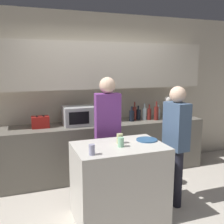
# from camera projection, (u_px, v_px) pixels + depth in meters

# --- Properties ---
(ground_plane) EXTENTS (14.00, 14.00, 0.00)m
(ground_plane) POSITION_uv_depth(u_px,v_px,m) (136.00, 217.00, 3.21)
(ground_plane) COLOR beige
(back_wall) EXTENTS (6.40, 0.40, 2.70)m
(back_wall) POSITION_uv_depth(u_px,v_px,m) (96.00, 83.00, 4.47)
(back_wall) COLOR beige
(back_wall) RESTS_ON ground_plane
(back_counter) EXTENTS (3.60, 0.62, 0.89)m
(back_counter) POSITION_uv_depth(u_px,v_px,m) (101.00, 149.00, 4.42)
(back_counter) COLOR #6B665B
(back_counter) RESTS_ON ground_plane
(kitchen_island) EXTENTS (1.05, 0.70, 0.92)m
(kitchen_island) POSITION_uv_depth(u_px,v_px,m) (119.00, 182.00, 3.12)
(kitchen_island) COLOR beige
(kitchen_island) RESTS_ON ground_plane
(microwave) EXTENTS (0.52, 0.39, 0.30)m
(microwave) POSITION_uv_depth(u_px,v_px,m) (80.00, 116.00, 4.19)
(microwave) COLOR #B7BABC
(microwave) RESTS_ON back_counter
(toaster) EXTENTS (0.26, 0.16, 0.18)m
(toaster) POSITION_uv_depth(u_px,v_px,m) (40.00, 122.00, 4.00)
(toaster) COLOR #B21E19
(toaster) RESTS_ON back_counter
(potted_plant) EXTENTS (0.14, 0.14, 0.40)m
(potted_plant) POSITION_uv_depth(u_px,v_px,m) (168.00, 107.00, 4.73)
(potted_plant) COLOR #333D4C
(potted_plant) RESTS_ON back_counter
(bottle_0) EXTENTS (0.08, 0.08, 0.25)m
(bottle_0) POSITION_uv_depth(u_px,v_px,m) (132.00, 116.00, 4.48)
(bottle_0) COLOR black
(bottle_0) RESTS_ON back_counter
(bottle_1) EXTENTS (0.06, 0.06, 0.32)m
(bottle_1) POSITION_uv_depth(u_px,v_px,m) (135.00, 113.00, 4.56)
(bottle_1) COLOR maroon
(bottle_1) RESTS_ON back_counter
(bottle_2) EXTENTS (0.09, 0.09, 0.25)m
(bottle_2) POSITION_uv_depth(u_px,v_px,m) (138.00, 114.00, 4.62)
(bottle_2) COLOR black
(bottle_2) RESTS_ON back_counter
(bottle_3) EXTENTS (0.07, 0.07, 0.29)m
(bottle_3) POSITION_uv_depth(u_px,v_px,m) (144.00, 114.00, 4.59)
(bottle_3) COLOR silver
(bottle_3) RESTS_ON back_counter
(bottle_4) EXTENTS (0.07, 0.07, 0.27)m
(bottle_4) POSITION_uv_depth(u_px,v_px,m) (149.00, 114.00, 4.60)
(bottle_4) COLOR maroon
(bottle_4) RESTS_ON back_counter
(bottle_5) EXTENTS (0.08, 0.08, 0.33)m
(bottle_5) POSITION_uv_depth(u_px,v_px,m) (156.00, 113.00, 4.57)
(bottle_5) COLOR maroon
(bottle_5) RESTS_ON back_counter
(bottle_6) EXTENTS (0.06, 0.06, 0.26)m
(bottle_6) POSITION_uv_depth(u_px,v_px,m) (158.00, 113.00, 4.69)
(bottle_6) COLOR silver
(bottle_6) RESTS_ON back_counter
(plate_on_island) EXTENTS (0.26, 0.26, 0.01)m
(plate_on_island) POSITION_uv_depth(u_px,v_px,m) (147.00, 140.00, 3.23)
(plate_on_island) COLOR #2D5684
(plate_on_island) RESTS_ON kitchen_island
(cup_0) EXTENTS (0.08, 0.08, 0.12)m
(cup_0) POSITION_uv_depth(u_px,v_px,m) (120.00, 139.00, 3.10)
(cup_0) COLOR #BEC282
(cup_0) RESTS_ON kitchen_island
(cup_1) EXTENTS (0.06, 0.06, 0.11)m
(cup_1) POSITION_uv_depth(u_px,v_px,m) (92.00, 150.00, 2.70)
(cup_1) COLOR #9D9DBD
(cup_1) RESTS_ON kitchen_island
(cup_2) EXTENTS (0.07, 0.07, 0.11)m
(cup_2) POSITION_uv_depth(u_px,v_px,m) (121.00, 142.00, 2.96)
(cup_2) COLOR #8DCEA3
(cup_2) RESTS_ON kitchen_island
(person_left) EXTENTS (0.36, 0.23, 1.68)m
(person_left) POSITION_uv_depth(u_px,v_px,m) (108.00, 126.00, 3.61)
(person_left) COLOR black
(person_left) RESTS_ON ground_plane
(person_center) EXTENTS (0.22, 0.35, 1.57)m
(person_center) POSITION_uv_depth(u_px,v_px,m) (176.00, 136.00, 3.36)
(person_center) COLOR black
(person_center) RESTS_ON ground_plane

